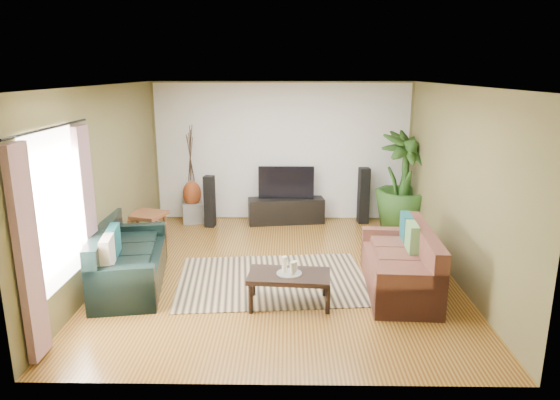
{
  "coord_description": "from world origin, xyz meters",
  "views": [
    {
      "loc": [
        0.11,
        -6.89,
        2.9
      ],
      "look_at": [
        0.0,
        0.2,
        1.05
      ],
      "focal_mm": 32.0,
      "sensor_mm": 36.0,
      "label": 1
    }
  ],
  "objects_px": {
    "television": "(286,182)",
    "vase": "(192,194)",
    "sofa_left": "(130,255)",
    "tv_stand": "(286,210)",
    "side_table": "(148,230)",
    "potted_plant": "(403,181)",
    "sofa_right": "(399,260)",
    "speaker_left": "(210,201)",
    "pedestal": "(193,212)",
    "coffee_table": "(289,289)",
    "speaker_right": "(364,196)"
  },
  "relations": [
    {
      "from": "tv_stand",
      "to": "potted_plant",
      "type": "height_order",
      "value": "potted_plant"
    },
    {
      "from": "coffee_table",
      "to": "television",
      "type": "bearing_deg",
      "value": 95.6
    },
    {
      "from": "coffee_table",
      "to": "vase",
      "type": "xyz_separation_m",
      "value": [
        -1.89,
        3.56,
        0.36
      ]
    },
    {
      "from": "sofa_left",
      "to": "pedestal",
      "type": "xyz_separation_m",
      "value": [
        0.31,
        2.96,
        -0.23
      ]
    },
    {
      "from": "vase",
      "to": "television",
      "type": "bearing_deg",
      "value": 0.0
    },
    {
      "from": "sofa_right",
      "to": "potted_plant",
      "type": "distance_m",
      "value": 2.85
    },
    {
      "from": "potted_plant",
      "to": "tv_stand",
      "type": "bearing_deg",
      "value": 171.36
    },
    {
      "from": "pedestal",
      "to": "speaker_left",
      "type": "bearing_deg",
      "value": -37.05
    },
    {
      "from": "sofa_left",
      "to": "side_table",
      "type": "bearing_deg",
      "value": -2.25
    },
    {
      "from": "tv_stand",
      "to": "potted_plant",
      "type": "distance_m",
      "value": 2.29
    },
    {
      "from": "television",
      "to": "potted_plant",
      "type": "height_order",
      "value": "potted_plant"
    },
    {
      "from": "potted_plant",
      "to": "television",
      "type": "bearing_deg",
      "value": 170.99
    },
    {
      "from": "coffee_table",
      "to": "speaker_left",
      "type": "xyz_separation_m",
      "value": [
        -1.5,
        3.27,
        0.28
      ]
    },
    {
      "from": "vase",
      "to": "side_table",
      "type": "relative_size",
      "value": 0.86
    },
    {
      "from": "side_table",
      "to": "sofa_left",
      "type": "bearing_deg",
      "value": -82.95
    },
    {
      "from": "tv_stand",
      "to": "pedestal",
      "type": "height_order",
      "value": "tv_stand"
    },
    {
      "from": "coffee_table",
      "to": "potted_plant",
      "type": "relative_size",
      "value": 0.56
    },
    {
      "from": "coffee_table",
      "to": "potted_plant",
      "type": "xyz_separation_m",
      "value": [
        2.11,
        3.22,
        0.7
      ]
    },
    {
      "from": "sofa_left",
      "to": "tv_stand",
      "type": "xyz_separation_m",
      "value": [
        2.14,
        2.95,
        -0.18
      ]
    },
    {
      "from": "television",
      "to": "speaker_left",
      "type": "height_order",
      "value": "television"
    },
    {
      "from": "television",
      "to": "vase",
      "type": "relative_size",
      "value": 2.13
    },
    {
      "from": "sofa_left",
      "to": "speaker_left",
      "type": "height_order",
      "value": "speaker_left"
    },
    {
      "from": "vase",
      "to": "potted_plant",
      "type": "bearing_deg",
      "value": -4.91
    },
    {
      "from": "speaker_right",
      "to": "vase",
      "type": "height_order",
      "value": "speaker_right"
    },
    {
      "from": "tv_stand",
      "to": "side_table",
      "type": "distance_m",
      "value": 2.72
    },
    {
      "from": "speaker_right",
      "to": "vase",
      "type": "relative_size",
      "value": 2.17
    },
    {
      "from": "speaker_right",
      "to": "vase",
      "type": "bearing_deg",
      "value": 174.17
    },
    {
      "from": "television",
      "to": "sofa_right",
      "type": "bearing_deg",
      "value": -63.52
    },
    {
      "from": "sofa_right",
      "to": "television",
      "type": "xyz_separation_m",
      "value": [
        -1.53,
        3.08,
        0.38
      ]
    },
    {
      "from": "speaker_right",
      "to": "pedestal",
      "type": "bearing_deg",
      "value": 174.17
    },
    {
      "from": "pedestal",
      "to": "sofa_right",
      "type": "bearing_deg",
      "value": -42.44
    },
    {
      "from": "sofa_right",
      "to": "speaker_right",
      "type": "height_order",
      "value": "speaker_right"
    },
    {
      "from": "side_table",
      "to": "potted_plant",
      "type": "bearing_deg",
      "value": 13.28
    },
    {
      "from": "sofa_left",
      "to": "pedestal",
      "type": "distance_m",
      "value": 2.99
    },
    {
      "from": "sofa_right",
      "to": "speaker_right",
      "type": "relative_size",
      "value": 1.7
    },
    {
      "from": "sofa_left",
      "to": "potted_plant",
      "type": "bearing_deg",
      "value": -68.0
    },
    {
      "from": "television",
      "to": "tv_stand",
      "type": "bearing_deg",
      "value": -90.0
    },
    {
      "from": "television",
      "to": "vase",
      "type": "distance_m",
      "value": 1.85
    },
    {
      "from": "coffee_table",
      "to": "side_table",
      "type": "height_order",
      "value": "side_table"
    },
    {
      "from": "vase",
      "to": "side_table",
      "type": "distance_m",
      "value": 1.52
    },
    {
      "from": "sofa_right",
      "to": "potted_plant",
      "type": "relative_size",
      "value": 1.02
    },
    {
      "from": "potted_plant",
      "to": "vase",
      "type": "relative_size",
      "value": 3.62
    },
    {
      "from": "coffee_table",
      "to": "speaker_right",
      "type": "height_order",
      "value": "speaker_right"
    },
    {
      "from": "potted_plant",
      "to": "side_table",
      "type": "distance_m",
      "value": 4.66
    },
    {
      "from": "potted_plant",
      "to": "vase",
      "type": "height_order",
      "value": "potted_plant"
    },
    {
      "from": "coffee_table",
      "to": "tv_stand",
      "type": "height_order",
      "value": "tv_stand"
    },
    {
      "from": "sofa_right",
      "to": "tv_stand",
      "type": "relative_size",
      "value": 1.27
    },
    {
      "from": "speaker_left",
      "to": "pedestal",
      "type": "relative_size",
      "value": 2.52
    },
    {
      "from": "potted_plant",
      "to": "pedestal",
      "type": "relative_size",
      "value": 4.64
    },
    {
      "from": "coffee_table",
      "to": "tv_stand",
      "type": "distance_m",
      "value": 3.55
    }
  ]
}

